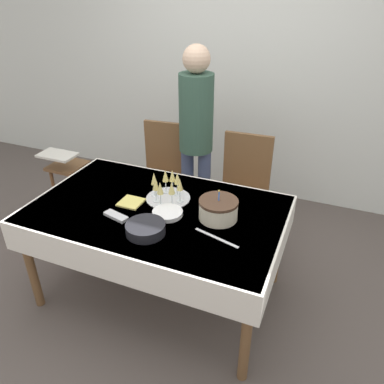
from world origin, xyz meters
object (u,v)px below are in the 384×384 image
at_px(dining_chair_far_left, 163,173).
at_px(birthday_cake, 218,209).
at_px(plate_stack_dessert, 168,213).
at_px(plate_stack_main, 146,229).
at_px(high_chair, 67,173).
at_px(champagne_tray, 167,187).
at_px(person_standing, 196,128).
at_px(dining_chair_far_right, 243,188).
at_px(gift_bag, 52,222).

xyz_separation_m(dining_chair_far_left, birthday_cake, (0.79, -0.79, 0.26)).
height_order(dining_chair_far_left, plate_stack_dessert, dining_chair_far_left).
relative_size(plate_stack_main, high_chair, 0.33).
height_order(champagne_tray, plate_stack_dessert, champagne_tray).
height_order(birthday_cake, high_chair, birthday_cake).
bearing_deg(person_standing, plate_stack_main, -82.78).
height_order(dining_chair_far_right, birthday_cake, dining_chair_far_right).
xyz_separation_m(birthday_cake, gift_bag, (-1.63, 0.21, -0.65)).
relative_size(dining_chair_far_right, birthday_cake, 3.99).
height_order(birthday_cake, champagne_tray, birthday_cake).
distance_m(dining_chair_far_right, champagne_tray, 0.83).
relative_size(dining_chair_far_left, person_standing, 0.60).
distance_m(birthday_cake, person_standing, 0.99).
bearing_deg(dining_chair_far_left, high_chair, -164.24).
xyz_separation_m(dining_chair_far_right, birthday_cake, (0.05, -0.79, 0.26)).
distance_m(dining_chair_far_right, plate_stack_dessert, 0.94).
bearing_deg(birthday_cake, plate_stack_dessert, -164.39).
xyz_separation_m(dining_chair_far_left, champagne_tray, (0.39, -0.70, 0.29)).
bearing_deg(person_standing, high_chair, -165.62).
height_order(dining_chair_far_left, birthday_cake, dining_chair_far_left).
bearing_deg(plate_stack_dessert, birthday_cake, 15.61).
bearing_deg(dining_chair_far_left, person_standing, 10.19).
bearing_deg(high_chair, dining_chair_far_right, 8.71).
height_order(plate_stack_dessert, person_standing, person_standing).
bearing_deg(plate_stack_dessert, dining_chair_far_left, 118.42).
bearing_deg(plate_stack_main, high_chair, 146.82).
relative_size(birthday_cake, gift_bag, 0.78).
height_order(dining_chair_far_right, gift_bag, dining_chair_far_right).
relative_size(high_chair, gift_bag, 2.28).
relative_size(dining_chair_far_left, birthday_cake, 3.99).
height_order(champagne_tray, gift_bag, champagne_tray).
bearing_deg(high_chair, plate_stack_main, -33.18).
bearing_deg(plate_stack_main, dining_chair_far_left, 111.79).
bearing_deg(birthday_cake, champagne_tray, 166.47).
relative_size(dining_chair_far_left, champagne_tray, 3.22).
distance_m(champagne_tray, plate_stack_dessert, 0.22).
xyz_separation_m(birthday_cake, champagne_tray, (-0.40, 0.10, 0.03)).
relative_size(plate_stack_dessert, high_chair, 0.27).
distance_m(birthday_cake, high_chair, 1.77).
xyz_separation_m(dining_chair_far_right, champagne_tray, (-0.35, -0.70, 0.29)).
relative_size(birthday_cake, plate_stack_main, 1.04).
bearing_deg(champagne_tray, birthday_cake, -13.53).
bearing_deg(champagne_tray, plate_stack_main, -82.73).
bearing_deg(dining_chair_far_left, gift_bag, -145.49).
bearing_deg(plate_stack_main, birthday_cake, 42.21).
height_order(birthday_cake, plate_stack_main, birthday_cake).
bearing_deg(plate_stack_dessert, plate_stack_main, -98.63).
xyz_separation_m(birthday_cake, person_standing, (-0.49, 0.85, 0.18)).
relative_size(dining_chair_far_right, plate_stack_main, 4.15).
distance_m(plate_stack_main, high_chair, 1.60).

